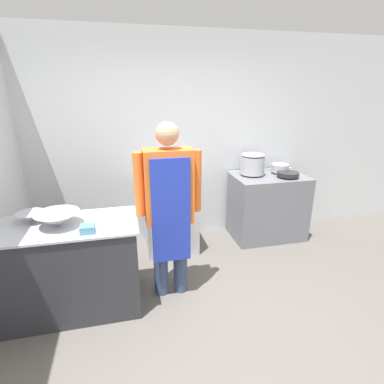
{
  "coord_description": "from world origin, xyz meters",
  "views": [
    {
      "loc": [
        -0.63,
        -1.79,
        1.98
      ],
      "look_at": [
        0.06,
        1.16,
        0.95
      ],
      "focal_mm": 28.0,
      "sensor_mm": 36.0,
      "label": 1
    }
  ],
  "objects_px": {
    "sauce_pot": "(280,168)",
    "saute_pan": "(288,174)",
    "person_cook": "(169,203)",
    "stove": "(268,207)",
    "fridge_unit": "(170,218)",
    "mixing_bowl": "(58,219)",
    "stock_pot": "(253,163)",
    "plastic_tub": "(87,229)"
  },
  "relations": [
    {
      "from": "fridge_unit",
      "to": "plastic_tub",
      "type": "bearing_deg",
      "value": -126.38
    },
    {
      "from": "stove",
      "to": "saute_pan",
      "type": "bearing_deg",
      "value": -28.67
    },
    {
      "from": "plastic_tub",
      "to": "person_cook",
      "type": "bearing_deg",
      "value": 17.49
    },
    {
      "from": "stock_pot",
      "to": "saute_pan",
      "type": "height_order",
      "value": "stock_pot"
    },
    {
      "from": "sauce_pot",
      "to": "fridge_unit",
      "type": "bearing_deg",
      "value": -176.49
    },
    {
      "from": "mixing_bowl",
      "to": "stock_pot",
      "type": "height_order",
      "value": "stock_pot"
    },
    {
      "from": "plastic_tub",
      "to": "saute_pan",
      "type": "xyz_separation_m",
      "value": [
        2.44,
        1.06,
        0.03
      ]
    },
    {
      "from": "fridge_unit",
      "to": "mixing_bowl",
      "type": "xyz_separation_m",
      "value": [
        -1.12,
        -0.99,
        0.53
      ]
    },
    {
      "from": "stove",
      "to": "person_cook",
      "type": "relative_size",
      "value": 0.57
    },
    {
      "from": "stove",
      "to": "person_cook",
      "type": "height_order",
      "value": "person_cook"
    },
    {
      "from": "person_cook",
      "to": "saute_pan",
      "type": "relative_size",
      "value": 6.08
    },
    {
      "from": "stove",
      "to": "saute_pan",
      "type": "height_order",
      "value": "saute_pan"
    },
    {
      "from": "mixing_bowl",
      "to": "stock_pot",
      "type": "distance_m",
      "value": 2.53
    },
    {
      "from": "person_cook",
      "to": "saute_pan",
      "type": "height_order",
      "value": "person_cook"
    },
    {
      "from": "person_cook",
      "to": "mixing_bowl",
      "type": "distance_m",
      "value": 0.98
    },
    {
      "from": "fridge_unit",
      "to": "saute_pan",
      "type": "relative_size",
      "value": 2.83
    },
    {
      "from": "mixing_bowl",
      "to": "plastic_tub",
      "type": "distance_m",
      "value": 0.32
    },
    {
      "from": "stove",
      "to": "person_cook",
      "type": "bearing_deg",
      "value": -148.41
    },
    {
      "from": "sauce_pot",
      "to": "saute_pan",
      "type": "bearing_deg",
      "value": -90.0
    },
    {
      "from": "person_cook",
      "to": "stove",
      "type": "bearing_deg",
      "value": 31.59
    },
    {
      "from": "plastic_tub",
      "to": "sauce_pot",
      "type": "height_order",
      "value": "sauce_pot"
    },
    {
      "from": "plastic_tub",
      "to": "stock_pot",
      "type": "bearing_deg",
      "value": 32.18
    },
    {
      "from": "fridge_unit",
      "to": "person_cook",
      "type": "bearing_deg",
      "value": -98.86
    },
    {
      "from": "stove",
      "to": "plastic_tub",
      "type": "distance_m",
      "value": 2.57
    },
    {
      "from": "fridge_unit",
      "to": "mixing_bowl",
      "type": "relative_size",
      "value": 2.15
    },
    {
      "from": "stock_pot",
      "to": "saute_pan",
      "type": "distance_m",
      "value": 0.48
    },
    {
      "from": "stove",
      "to": "stock_pot",
      "type": "relative_size",
      "value": 3.03
    },
    {
      "from": "stock_pot",
      "to": "sauce_pot",
      "type": "distance_m",
      "value": 0.43
    },
    {
      "from": "stove",
      "to": "sauce_pot",
      "type": "distance_m",
      "value": 0.56
    },
    {
      "from": "mixing_bowl",
      "to": "person_cook",
      "type": "bearing_deg",
      "value": 2.31
    },
    {
      "from": "sauce_pot",
      "to": "stove",
      "type": "bearing_deg",
      "value": -150.81
    },
    {
      "from": "person_cook",
      "to": "fridge_unit",
      "type": "bearing_deg",
      "value": 81.14
    },
    {
      "from": "saute_pan",
      "to": "sauce_pot",
      "type": "distance_m",
      "value": 0.22
    },
    {
      "from": "mixing_bowl",
      "to": "plastic_tub",
      "type": "xyz_separation_m",
      "value": [
        0.26,
        -0.19,
        -0.03
      ]
    },
    {
      "from": "mixing_bowl",
      "to": "saute_pan",
      "type": "xyz_separation_m",
      "value": [
        2.69,
        0.87,
        0.0
      ]
    },
    {
      "from": "person_cook",
      "to": "plastic_tub",
      "type": "relative_size",
      "value": 15.44
    },
    {
      "from": "stock_pot",
      "to": "sauce_pot",
      "type": "xyz_separation_m",
      "value": [
        0.42,
        0.0,
        -0.09
      ]
    },
    {
      "from": "person_cook",
      "to": "saute_pan",
      "type": "bearing_deg",
      "value": 25.78
    },
    {
      "from": "plastic_tub",
      "to": "fridge_unit",
      "type": "bearing_deg",
      "value": 53.62
    },
    {
      "from": "stove",
      "to": "mixing_bowl",
      "type": "height_order",
      "value": "mixing_bowl"
    },
    {
      "from": "plastic_tub",
      "to": "sauce_pot",
      "type": "relative_size",
      "value": 0.47
    },
    {
      "from": "sauce_pot",
      "to": "mixing_bowl",
      "type": "bearing_deg",
      "value": -158.06
    }
  ]
}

